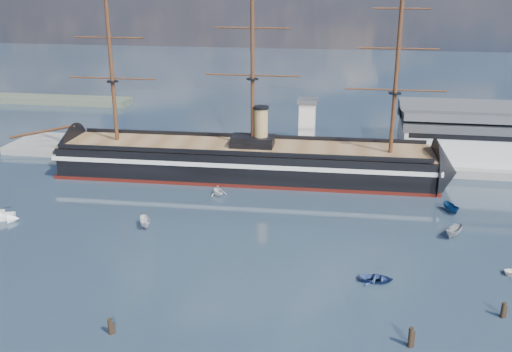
# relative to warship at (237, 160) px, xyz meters

# --- Properties ---
(ground) EXTENTS (600.00, 600.00, 0.00)m
(ground) POSITION_rel_warship_xyz_m (12.52, -20.00, -4.04)
(ground) COLOR #242D39
(ground) RESTS_ON ground
(quay) EXTENTS (180.00, 18.00, 2.00)m
(quay) POSITION_rel_warship_xyz_m (22.52, 16.00, -4.04)
(quay) COLOR slate
(quay) RESTS_ON ground
(quay_tower) EXTENTS (5.00, 5.00, 15.00)m
(quay_tower) POSITION_rel_warship_xyz_m (15.52, 13.00, 5.72)
(quay_tower) COLOR silver
(quay_tower) RESTS_ON ground
(warship) EXTENTS (113.09, 18.66, 53.94)m
(warship) POSITION_rel_warship_xyz_m (0.00, 0.00, 0.00)
(warship) COLOR black
(warship) RESTS_ON ground
(motorboat_a) EXTENTS (6.25, 4.59, 2.36)m
(motorboat_a) POSITION_rel_warship_xyz_m (-11.50, -32.75, -4.04)
(motorboat_a) COLOR silver
(motorboat_a) RESTS_ON ground
(motorboat_b) EXTENTS (1.42, 3.36, 1.55)m
(motorboat_b) POSITION_rel_warship_xyz_m (31.69, -46.78, -4.04)
(motorboat_b) COLOR navy
(motorboat_b) RESTS_ON ground
(motorboat_c) EXTENTS (6.63, 5.25, 2.53)m
(motorboat_c) POSITION_rel_warship_xyz_m (46.35, -27.38, -4.04)
(motorboat_c) COLOR gray
(motorboat_c) RESTS_ON ground
(motorboat_d) EXTENTS (7.13, 6.52, 2.49)m
(motorboat_d) POSITION_rel_warship_xyz_m (-1.64, -13.53, -4.04)
(motorboat_d) COLOR white
(motorboat_d) RESTS_ON ground
(motorboat_f) EXTENTS (6.24, 4.21, 2.35)m
(motorboat_f) POSITION_rel_warship_xyz_m (47.65, -15.28, -4.04)
(motorboat_f) COLOR navy
(motorboat_f) RESTS_ON ground
(piling_near_left) EXTENTS (0.64, 0.64, 2.95)m
(piling_near_left) POSITION_rel_warship_xyz_m (-3.91, -67.02, -4.04)
(piling_near_left) COLOR black
(piling_near_left) RESTS_ON ground
(piling_near_right) EXTENTS (0.64, 0.64, 3.59)m
(piling_near_right) POSITION_rel_warship_xyz_m (35.47, -63.32, -4.04)
(piling_near_right) COLOR black
(piling_near_right) RESTS_ON ground
(piling_far_right) EXTENTS (0.64, 0.64, 3.07)m
(piling_far_right) POSITION_rel_warship_xyz_m (48.93, -54.08, -4.04)
(piling_far_right) COLOR black
(piling_far_right) RESTS_ON ground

